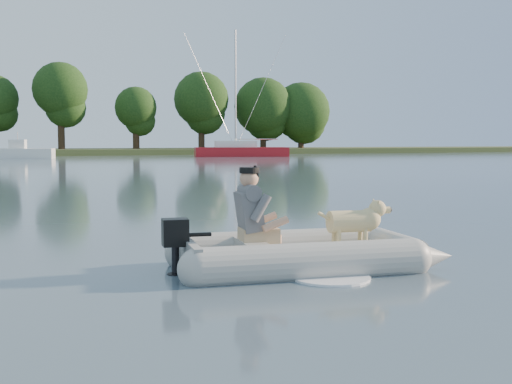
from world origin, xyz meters
name	(u,v)px	position (x,y,z in m)	size (l,w,h in m)	color
water	(304,266)	(0.00, 0.00, 0.00)	(160.00, 160.00, 0.00)	slate
shore_bank	(22,153)	(0.00, 62.00, 0.25)	(160.00, 12.00, 0.70)	#47512D
treeline	(36,101)	(1.46, 61.10, 5.39)	(75.85, 7.35, 9.27)	#332316
dinghy	(305,222)	(-0.04, -0.07, 0.54)	(4.28, 2.93, 1.27)	#A6A6A1
man	(251,208)	(-0.66, 0.06, 0.71)	(0.66, 0.57, 0.98)	#5B5C60
dog	(350,225)	(0.56, -0.11, 0.47)	(0.85, 0.30, 0.57)	tan
outboard_motor	(175,249)	(-1.54, 0.13, 0.28)	(0.38, 0.27, 0.72)	black
motorboat	(20,146)	(-0.73, 48.89, 1.03)	(5.37, 2.07, 2.27)	white
sailboat	(240,151)	(18.28, 48.28, 0.51)	(8.88, 4.52, 11.71)	#A11219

